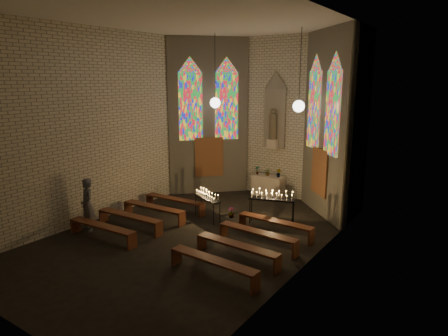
{
  "coord_description": "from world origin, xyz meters",
  "views": [
    {
      "loc": [
        7.99,
        -9.8,
        5.2
      ],
      "look_at": [
        0.25,
        1.6,
        2.11
      ],
      "focal_mm": 32.0,
      "sensor_mm": 36.0,
      "label": 1
    }
  ],
  "objects_px": {
    "aisle_flower_pot": "(231,213)",
    "visitor": "(87,205)",
    "votive_stand_right": "(272,197)",
    "votive_stand_left": "(207,196)",
    "altar": "(268,187)"
  },
  "relations": [
    {
      "from": "aisle_flower_pot",
      "to": "votive_stand_right",
      "type": "height_order",
      "value": "votive_stand_right"
    },
    {
      "from": "votive_stand_right",
      "to": "visitor",
      "type": "relative_size",
      "value": 0.91
    },
    {
      "from": "aisle_flower_pot",
      "to": "visitor",
      "type": "height_order",
      "value": "visitor"
    },
    {
      "from": "votive_stand_right",
      "to": "visitor",
      "type": "bearing_deg",
      "value": -157.89
    },
    {
      "from": "aisle_flower_pot",
      "to": "votive_stand_right",
      "type": "distance_m",
      "value": 1.81
    },
    {
      "from": "votive_stand_left",
      "to": "visitor",
      "type": "xyz_separation_m",
      "value": [
        -2.76,
        -3.25,
        0.04
      ]
    },
    {
      "from": "votive_stand_right",
      "to": "aisle_flower_pot",
      "type": "bearing_deg",
      "value": 171.53
    },
    {
      "from": "altar",
      "to": "votive_stand_right",
      "type": "bearing_deg",
      "value": -59.75
    },
    {
      "from": "votive_stand_left",
      "to": "votive_stand_right",
      "type": "height_order",
      "value": "votive_stand_right"
    },
    {
      "from": "visitor",
      "to": "votive_stand_left",
      "type": "bearing_deg",
      "value": 71.22
    },
    {
      "from": "altar",
      "to": "votive_stand_right",
      "type": "height_order",
      "value": "votive_stand_right"
    },
    {
      "from": "aisle_flower_pot",
      "to": "visitor",
      "type": "relative_size",
      "value": 0.22
    },
    {
      "from": "votive_stand_left",
      "to": "aisle_flower_pot",
      "type": "bearing_deg",
      "value": 67.26
    },
    {
      "from": "votive_stand_right",
      "to": "visitor",
      "type": "height_order",
      "value": "visitor"
    },
    {
      "from": "votive_stand_right",
      "to": "altar",
      "type": "bearing_deg",
      "value": 102.7
    }
  ]
}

